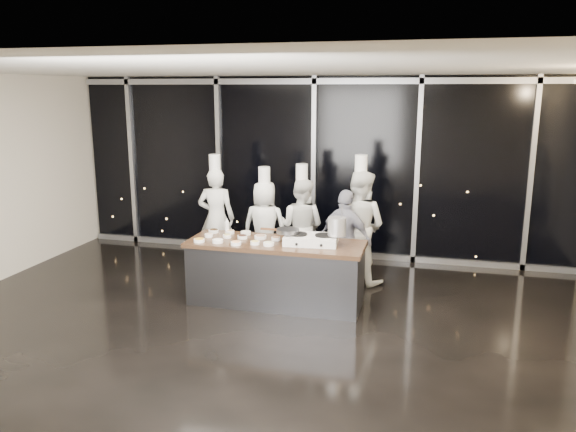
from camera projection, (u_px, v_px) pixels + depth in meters
name	position (u px, v px, depth m)	size (l,w,h in m)	color
ground	(257.00, 328.00, 7.13)	(9.00, 9.00, 0.00)	black
room_shell	(269.00, 152.00, 6.59)	(9.02, 7.02, 3.21)	beige
window_wall	(314.00, 168.00, 10.01)	(8.90, 0.11, 3.20)	black
demo_counter	(276.00, 272.00, 7.88)	(2.46, 0.86, 0.90)	#36363A
stove	(311.00, 239.00, 7.66)	(0.75, 0.51, 0.14)	white
frying_pan	(287.00, 231.00, 7.71)	(0.56, 0.34, 0.05)	slate
stock_pot	(337.00, 226.00, 7.55)	(0.25, 0.25, 0.25)	silver
prep_bowls	(240.00, 238.00, 7.88)	(1.38, 0.71, 0.05)	white
squeeze_bottle	(227.00, 226.00, 8.22)	(0.06, 0.06, 0.23)	silver
chef_far_left	(216.00, 217.00, 9.43)	(0.67, 0.49, 1.92)	silver
chef_left	(265.00, 226.00, 9.19)	(0.75, 0.50, 1.75)	silver
chef_center	(302.00, 226.00, 9.09)	(0.87, 0.74, 1.81)	silver
guest	(346.00, 239.00, 8.50)	(0.96, 0.69, 1.51)	black
chef_right	(359.00, 226.00, 8.69)	(1.05, 0.94, 2.00)	silver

